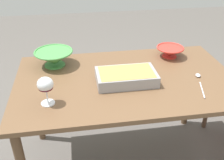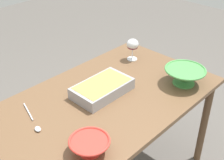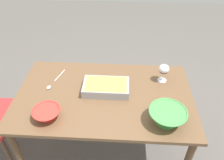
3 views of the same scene
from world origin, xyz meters
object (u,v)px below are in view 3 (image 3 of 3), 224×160
at_px(dining_table, 104,102).
at_px(wine_glass, 164,70).
at_px(casserole_dish, 106,87).
at_px(small_bowl, 47,113).
at_px(mixing_bowl, 167,116).
at_px(serving_spoon, 53,83).

bearing_deg(dining_table, wine_glass, -156.86).
distance_m(wine_glass, casserole_dish, 0.48).
height_order(wine_glass, small_bowl, wine_glass).
bearing_deg(small_bowl, casserole_dish, -141.59).
distance_m(wine_glass, mixing_bowl, 0.45).
relative_size(dining_table, casserole_dish, 3.83).
relative_size(wine_glass, serving_spoon, 0.59).
bearing_deg(mixing_bowl, small_bowl, 0.66).
relative_size(casserole_dish, mixing_bowl, 1.39).
relative_size(wine_glass, small_bowl, 0.81).
relative_size(small_bowl, serving_spoon, 0.72).
xyz_separation_m(dining_table, casserole_dish, (-0.01, -0.05, 0.12)).
distance_m(mixing_bowl, serving_spoon, 0.94).
xyz_separation_m(dining_table, small_bowl, (0.37, 0.26, 0.12)).
relative_size(wine_glass, casserole_dish, 0.44).
bearing_deg(wine_glass, serving_spoon, 5.89).
height_order(dining_table, serving_spoon, serving_spoon).
bearing_deg(casserole_dish, mixing_bowl, 145.80).
height_order(wine_glass, mixing_bowl, wine_glass).
xyz_separation_m(wine_glass, mixing_bowl, (0.02, 0.44, -0.05)).
bearing_deg(wine_glass, small_bowl, 28.59).
distance_m(casserole_dish, serving_spoon, 0.45).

